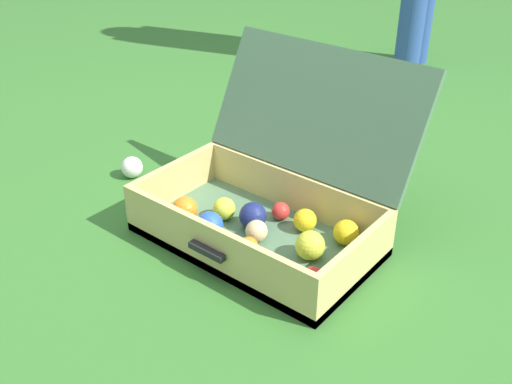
% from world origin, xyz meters
% --- Properties ---
extents(ground_plane, '(16.00, 16.00, 0.00)m').
position_xyz_m(ground_plane, '(0.00, 0.00, 0.00)').
color(ground_plane, '#336B28').
extents(open_suitcase, '(0.64, 0.56, 0.47)m').
position_xyz_m(open_suitcase, '(0.06, 0.12, 0.11)').
color(open_suitcase, '#4C7051').
rests_on(open_suitcase, ground).
extents(stray_ball_on_grass, '(0.07, 0.07, 0.07)m').
position_xyz_m(stray_ball_on_grass, '(-0.49, 0.08, 0.04)').
color(stray_ball_on_grass, white).
rests_on(stray_ball_on_grass, ground).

